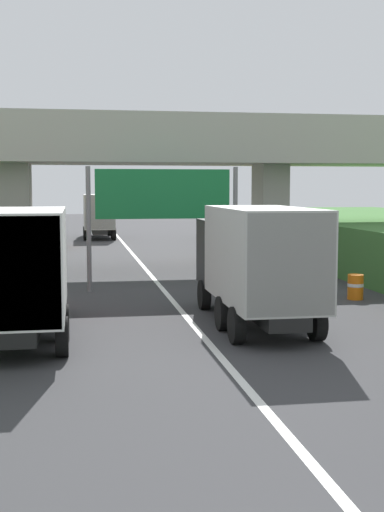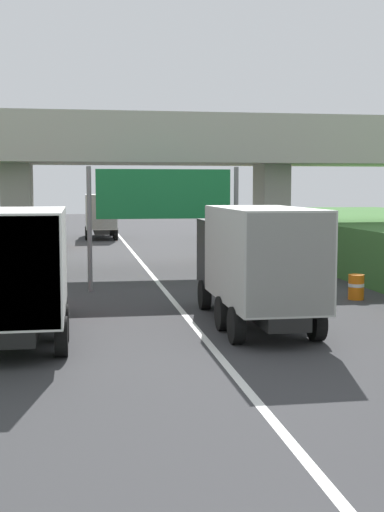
% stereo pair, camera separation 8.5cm
% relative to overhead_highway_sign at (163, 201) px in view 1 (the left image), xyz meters
% --- Properties ---
extents(lane_centre_stripe, '(0.20, 85.47, 0.01)m').
position_rel_overhead_highway_sign_xyz_m(lane_centre_stripe, '(0.00, 0.42, -3.47)').
color(lane_centre_stripe, white).
rests_on(lane_centre_stripe, ground).
extents(overpass_bridge, '(40.00, 4.80, 7.29)m').
position_rel_overhead_highway_sign_xyz_m(overpass_bridge, '(0.00, 6.10, 1.96)').
color(overpass_bridge, '#ADA89E').
rests_on(overpass_bridge, ground).
extents(overhead_highway_sign, '(5.88, 0.18, 4.79)m').
position_rel_overhead_highway_sign_xyz_m(overhead_highway_sign, '(0.00, 0.00, 0.00)').
color(overhead_highway_sign, slate).
rests_on(overhead_highway_sign, ground).
extents(truck_black, '(2.44, 7.30, 3.44)m').
position_rel_overhead_highway_sign_xyz_m(truck_black, '(1.76, -7.19, -1.54)').
color(truck_black, black).
rests_on(truck_black, ground).
extents(truck_white, '(2.44, 7.30, 3.44)m').
position_rel_overhead_highway_sign_xyz_m(truck_white, '(-1.58, 28.17, -1.54)').
color(truck_white, black).
rests_on(truck_white, ground).
extents(truck_red, '(2.44, 7.30, 3.44)m').
position_rel_overhead_highway_sign_xyz_m(truck_red, '(-4.76, -7.81, -1.54)').
color(truck_red, black).
rests_on(truck_red, ground).
extents(car_yellow, '(1.86, 4.10, 1.72)m').
position_rel_overhead_highway_sign_xyz_m(car_yellow, '(5.22, 10.00, -2.61)').
color(car_yellow, gold).
rests_on(car_yellow, ground).
extents(car_orange, '(1.86, 4.10, 1.72)m').
position_rel_overhead_highway_sign_xyz_m(car_orange, '(-5.14, 20.19, -2.61)').
color(car_orange, orange).
rests_on(car_orange, ground).
extents(construction_barrel_4, '(0.57, 0.57, 0.90)m').
position_rel_overhead_highway_sign_xyz_m(construction_barrel_4, '(6.49, -3.34, -3.01)').
color(construction_barrel_4, orange).
rests_on(construction_barrel_4, ground).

